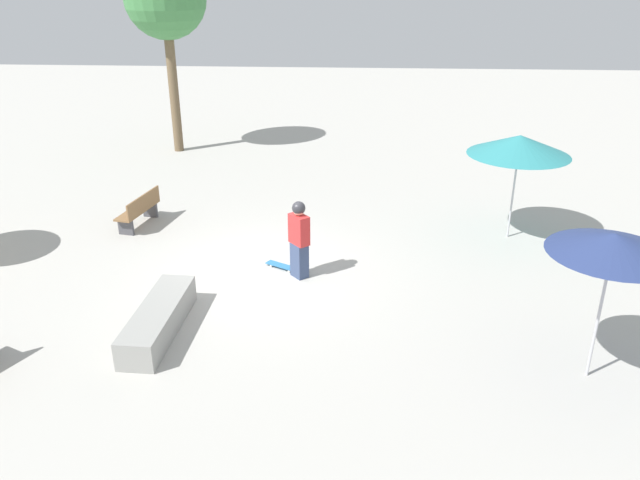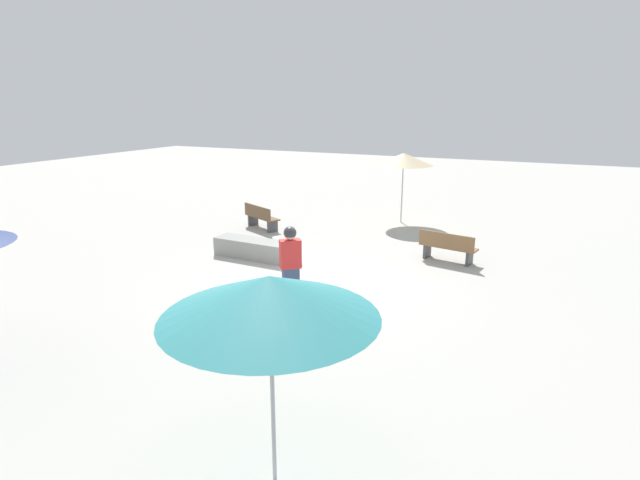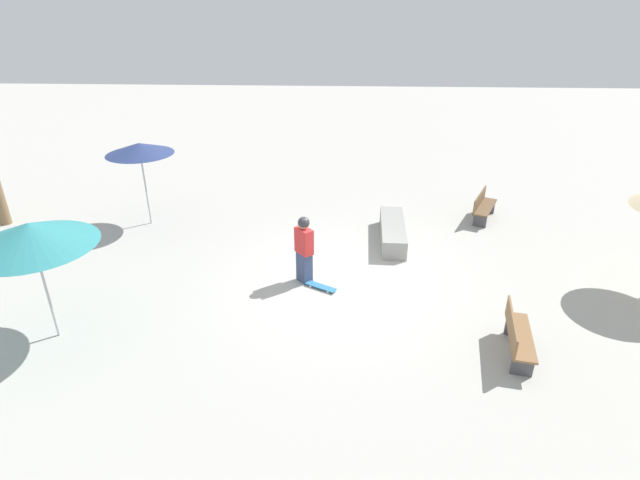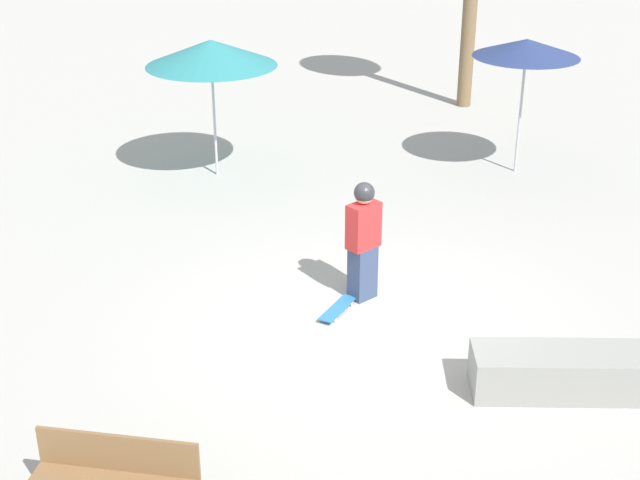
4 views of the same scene
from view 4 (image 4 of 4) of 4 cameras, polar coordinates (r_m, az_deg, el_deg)
name	(u,v)px [view 4 (image 4 of 4)]	position (r m, az deg, el deg)	size (l,w,h in m)	color
ground_plane	(360,326)	(11.92, 2.56, -5.50)	(60.00, 60.00, 0.00)	#B2AFA8
skater_main	(363,237)	(12.20, 2.79, 0.19)	(0.51, 0.49, 1.73)	#38476B
skateboard	(338,308)	(12.20, 1.14, -4.40)	(0.56, 0.80, 0.07)	teal
concrete_ledge	(582,372)	(10.90, 16.41, -8.12)	(2.58, 0.76, 0.53)	gray
shade_umbrella_teal	(211,53)	(16.55, -6.99, 11.81)	(2.41, 2.41, 2.58)	#B7B7BC
shade_umbrella_navy	(527,48)	(17.03, 13.08, 11.87)	(1.97, 1.97, 2.55)	#B7B7BC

